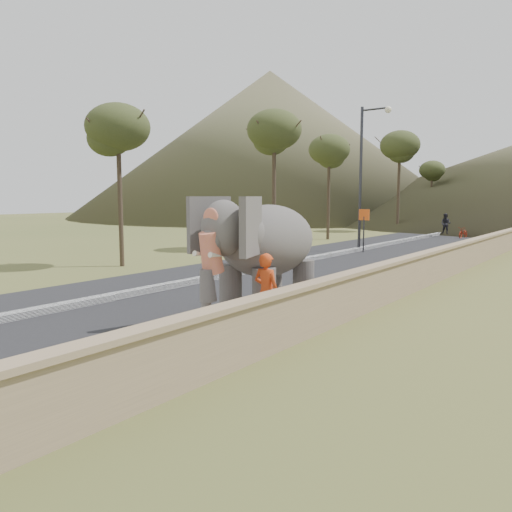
% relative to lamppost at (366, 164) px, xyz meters
% --- Properties ---
extents(ground, '(160.00, 160.00, 0.00)m').
position_rel_lamppost_xyz_m(ground, '(4.69, -17.32, -4.87)').
color(ground, olive).
rests_on(ground, ground).
extents(road, '(7.00, 120.00, 0.03)m').
position_rel_lamppost_xyz_m(road, '(-0.31, -7.32, -4.86)').
color(road, black).
rests_on(road, ground).
extents(median, '(0.35, 120.00, 0.22)m').
position_rel_lamppost_xyz_m(median, '(-0.31, -7.32, -4.76)').
color(median, black).
rests_on(median, ground).
extents(walkway, '(3.00, 120.00, 0.15)m').
position_rel_lamppost_xyz_m(walkway, '(4.69, -7.32, -4.80)').
color(walkway, '#9E9687').
rests_on(walkway, ground).
extents(parapet, '(0.30, 120.00, 1.10)m').
position_rel_lamppost_xyz_m(parapet, '(6.34, -7.32, -4.32)').
color(parapet, tan).
rests_on(parapet, ground).
extents(lamppost, '(1.76, 0.36, 8.00)m').
position_rel_lamppost_xyz_m(lamppost, '(0.00, 0.00, 0.00)').
color(lamppost, '#2B2C2F').
rests_on(lamppost, ground).
extents(signboard, '(0.60, 0.08, 2.40)m').
position_rel_lamppost_xyz_m(signboard, '(0.19, -0.49, -3.23)').
color(signboard, '#2D2D33').
rests_on(signboard, ground).
extents(hill_left, '(60.00, 60.00, 22.00)m').
position_rel_lamppost_xyz_m(hill_left, '(-33.31, 37.68, 6.13)').
color(hill_left, brown).
rests_on(hill_left, ground).
extents(elephant_and_man, '(2.30, 4.04, 2.91)m').
position_rel_lamppost_xyz_m(elephant_and_man, '(4.71, -15.89, -3.28)').
color(elephant_and_man, '#625C59').
rests_on(elephant_and_man, ground).
extents(motorcyclist, '(2.05, 1.60, 1.82)m').
position_rel_lamppost_xyz_m(motorcyclist, '(1.36, 12.93, -4.15)').
color(motorcyclist, maroon).
rests_on(motorcyclist, ground).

